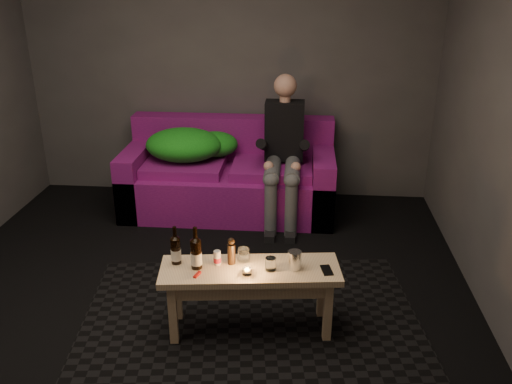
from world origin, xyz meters
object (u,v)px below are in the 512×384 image
(sofa, at_px, (230,179))
(beer_bottle_b, at_px, (196,253))
(coffee_table, at_px, (250,279))
(steel_cup, at_px, (295,260))
(beer_bottle_a, at_px, (176,250))
(person, at_px, (283,148))

(sofa, relative_size, beer_bottle_b, 7.05)
(coffee_table, xyz_separation_m, steel_cup, (0.28, 0.02, 0.14))
(sofa, height_order, beer_bottle_a, sofa)
(beer_bottle_a, bearing_deg, steel_cup, 0.06)
(person, relative_size, steel_cup, 11.32)
(person, relative_size, coffee_table, 1.14)
(sofa, xyz_separation_m, coffee_table, (0.38, -1.91, 0.07))
(beer_bottle_a, height_order, steel_cup, beer_bottle_a)
(coffee_table, height_order, beer_bottle_b, beer_bottle_b)
(coffee_table, bearing_deg, sofa, 101.35)
(person, distance_m, steel_cup, 1.74)
(coffee_table, relative_size, steel_cup, 9.95)
(person, height_order, coffee_table, person)
(beer_bottle_a, bearing_deg, coffee_table, -2.42)
(coffee_table, distance_m, beer_bottle_a, 0.50)
(beer_bottle_a, height_order, beer_bottle_b, beer_bottle_b)
(sofa, bearing_deg, person, -17.24)
(person, height_order, beer_bottle_b, person)
(coffee_table, distance_m, steel_cup, 0.31)
(person, bearing_deg, beer_bottle_b, -104.77)
(person, bearing_deg, steel_cup, -85.34)
(person, relative_size, beer_bottle_a, 5.17)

